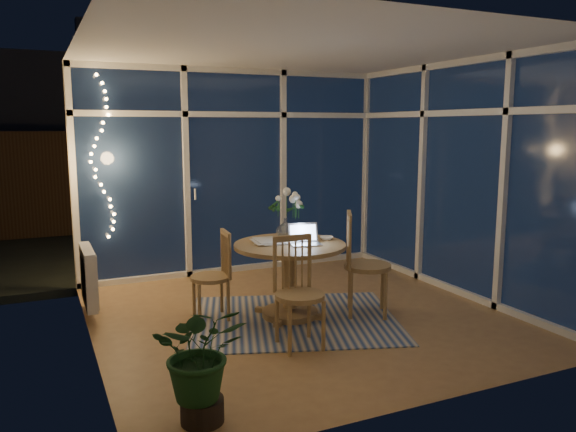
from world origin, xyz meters
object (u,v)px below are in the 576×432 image
object	(u,v)px
chair_left	(210,275)
potted_plant	(201,366)
dining_table	(290,281)
flower_vase	(286,228)
chair_front	(300,293)
chair_right	(368,264)
laptop	(306,234)

from	to	relation	value
chair_left	potted_plant	world-z (taller)	chair_left
dining_table	potted_plant	xyz separation A→B (m)	(-1.35, -1.60, 0.01)
flower_vase	potted_plant	xyz separation A→B (m)	(-1.42, -1.85, -0.47)
chair_front	flower_vase	distance (m)	1.11
chair_right	laptop	bearing A→B (deg)	105.82
dining_table	potted_plant	world-z (taller)	potted_plant
dining_table	chair_left	xyz separation A→B (m)	(-0.73, 0.26, 0.07)
laptop	potted_plant	bearing A→B (deg)	-123.28
dining_table	chair_front	bearing A→B (deg)	-108.32
chair_front	laptop	bearing A→B (deg)	62.99
potted_plant	flower_vase	bearing A→B (deg)	52.52
chair_left	chair_right	xyz separation A→B (m)	(1.47, -0.53, 0.08)
laptop	dining_table	bearing A→B (deg)	145.23
chair_right	potted_plant	world-z (taller)	chair_right
chair_left	potted_plant	bearing A→B (deg)	-13.91
chair_front	laptop	world-z (taller)	chair_front
chair_left	potted_plant	distance (m)	1.96
chair_right	potted_plant	size ratio (longest dim) A/B	1.39
chair_left	chair_front	size ratio (longest dim) A/B	0.92
dining_table	potted_plant	distance (m)	2.09
flower_vase	potted_plant	size ratio (longest dim) A/B	0.28
flower_vase	potted_plant	world-z (taller)	flower_vase
dining_table	laptop	size ratio (longest dim) A/B	3.73
dining_table	flower_vase	size ratio (longest dim) A/B	5.22
chair_front	laptop	size ratio (longest dim) A/B	3.28
dining_table	chair_left	world-z (taller)	chair_left
chair_right	potted_plant	distance (m)	2.48
dining_table	laptop	world-z (taller)	laptop
chair_right	flower_vase	world-z (taller)	chair_right
chair_left	chair_right	size ratio (longest dim) A/B	0.84
chair_right	chair_front	distance (m)	1.09
potted_plant	chair_front	bearing A→B (deg)	37.84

